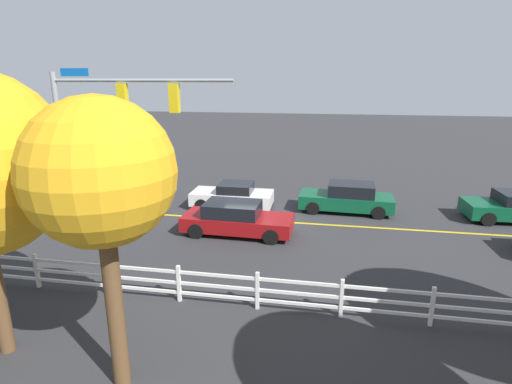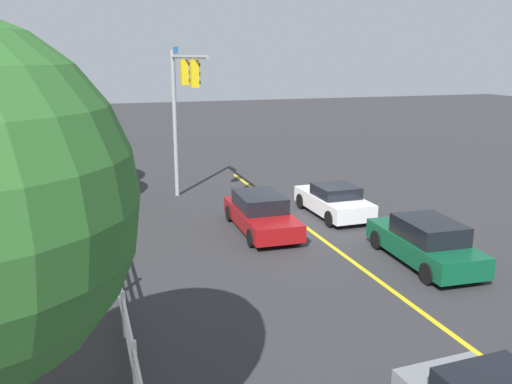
% 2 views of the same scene
% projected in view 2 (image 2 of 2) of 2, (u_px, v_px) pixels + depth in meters
% --- Properties ---
extents(ground_plane, '(120.00, 120.00, 0.00)m').
position_uv_depth(ground_plane, '(305.00, 227.00, 21.05)').
color(ground_plane, '#2D2D30').
extents(lane_center_stripe, '(28.00, 0.16, 0.01)m').
position_uv_depth(lane_center_stripe, '(354.00, 263.00, 17.36)').
color(lane_center_stripe, gold).
rests_on(lane_center_stripe, ground_plane).
extents(signal_assembly, '(6.86, 0.38, 6.78)m').
position_uv_depth(signal_assembly, '(182.00, 96.00, 22.89)').
color(signal_assembly, gray).
rests_on(signal_assembly, ground_plane).
extents(car_1, '(4.13, 1.88, 1.31)m').
position_uv_depth(car_1, '(334.00, 201.00, 22.37)').
color(car_1, silver).
rests_on(car_1, ground_plane).
extents(car_2, '(4.69, 1.98, 1.39)m').
position_uv_depth(car_2, '(261.00, 213.00, 20.41)').
color(car_2, maroon).
rests_on(car_2, ground_plane).
extents(car_4, '(4.62, 2.00, 1.46)m').
position_uv_depth(car_4, '(425.00, 242.00, 17.18)').
color(car_4, '#0C4C2D').
rests_on(car_4, ground_plane).
extents(white_rail_fence, '(26.10, 0.10, 1.15)m').
position_uv_depth(white_rail_fence, '(114.00, 260.00, 15.92)').
color(white_rail_fence, white).
rests_on(white_rail_fence, ground_plane).
extents(tree_2, '(4.26, 4.26, 6.31)m').
position_uv_depth(tree_2, '(34.00, 109.00, 23.77)').
color(tree_2, brown).
rests_on(tree_2, ground_plane).
extents(tree_3, '(4.12, 4.12, 6.71)m').
position_uv_depth(tree_3, '(15.00, 104.00, 20.42)').
color(tree_3, brown).
rests_on(tree_3, ground_plane).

